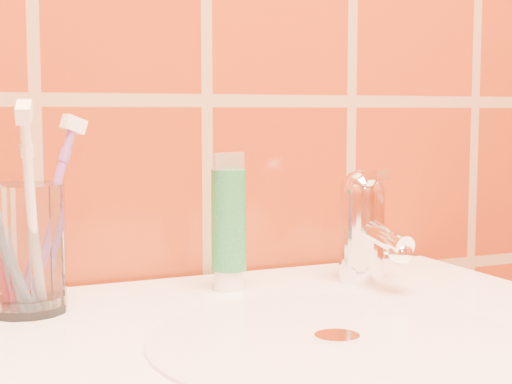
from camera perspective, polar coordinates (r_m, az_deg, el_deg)
name	(u,v)px	position (r m, az deg, el deg)	size (l,w,h in m)	color
glass_tumbler	(26,249)	(0.73, -16.41, -3.97)	(0.07, 0.07, 0.12)	white
toothpaste_tube	(229,226)	(0.79, -1.99, -2.50)	(0.04, 0.04, 0.14)	white
faucet	(364,222)	(0.83, 7.87, -2.19)	(0.05, 0.11, 0.12)	white
toothbrush_0	(0,216)	(0.74, -18.14, -1.65)	(0.04, 0.07, 0.18)	#BA2841
toothbrush_1	(48,213)	(0.75, -14.86, -1.45)	(0.08, 0.04, 0.18)	#82489B
toothbrush_2	(32,215)	(0.69, -16.00, -1.62)	(0.04, 0.09, 0.19)	white
toothbrush_3	(3,217)	(0.72, -17.94, -1.72)	(0.06, 0.03, 0.18)	#6D8EC2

